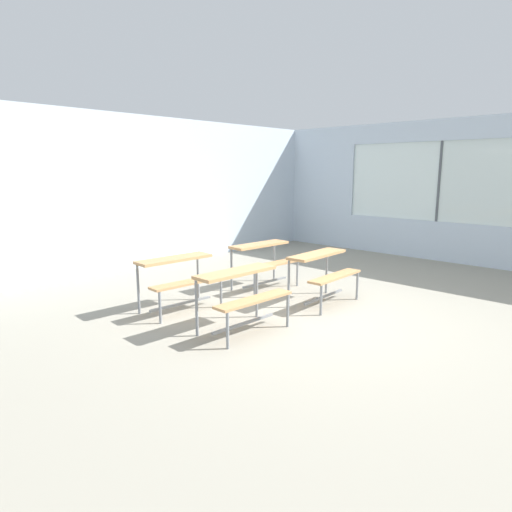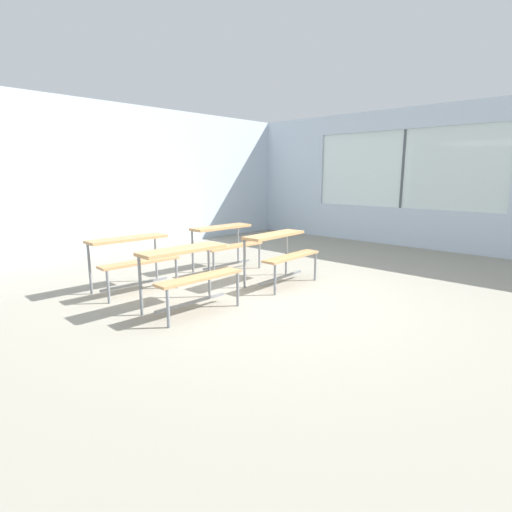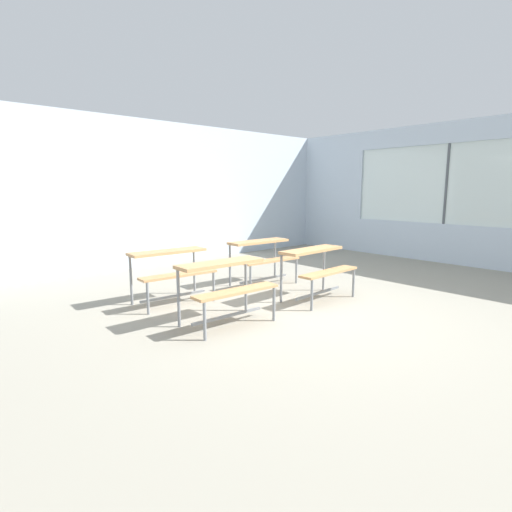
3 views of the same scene
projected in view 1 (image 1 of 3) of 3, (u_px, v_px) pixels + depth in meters
ground at (317, 320)px, 5.91m from camera, size 10.00×9.00×0.05m
wall_back at (132, 193)px, 8.68m from camera, size 10.00×0.12×3.00m
wall_right at (469, 195)px, 9.08m from camera, size 0.12×9.00×3.00m
desk_bench_r0c0 at (242, 286)px, 5.35m from camera, size 1.11×0.62×0.74m
desk_bench_r0c1 at (323, 266)px, 6.49m from camera, size 1.13×0.64×0.74m
desk_bench_r1c0 at (179, 271)px, 6.15m from camera, size 1.13×0.64×0.74m
desk_bench_r1c1 at (264, 255)px, 7.34m from camera, size 1.12×0.64×0.74m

